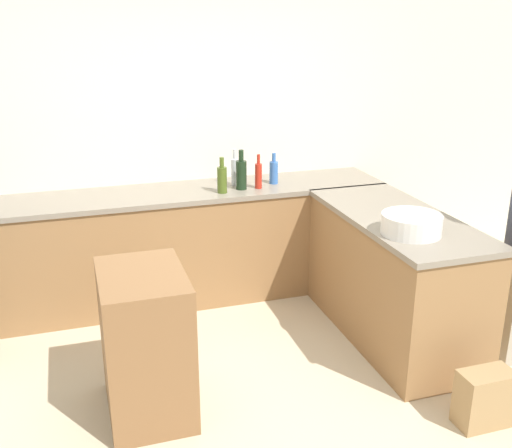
{
  "coord_description": "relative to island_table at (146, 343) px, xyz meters",
  "views": [
    {
      "loc": [
        -0.91,
        -2.86,
        2.25
      ],
      "look_at": [
        0.19,
        0.62,
        0.98
      ],
      "focal_mm": 42.0,
      "sensor_mm": 36.0,
      "label": 1
    }
  ],
  "objects": [
    {
      "name": "ground_plane",
      "position": [
        0.6,
        -0.25,
        -0.44
      ],
      "size": [
        14.0,
        14.0,
        0.0
      ],
      "primitive_type": "plane",
      "color": "beige"
    },
    {
      "name": "wall_back",
      "position": [
        0.6,
        1.78,
        0.91
      ],
      "size": [
        8.0,
        0.06,
        2.7
      ],
      "color": "silver",
      "rests_on": "ground_plane"
    },
    {
      "name": "counter_back",
      "position": [
        0.6,
        1.45,
        0.02
      ],
      "size": [
        3.15,
        0.63,
        0.93
      ],
      "color": "olive",
      "rests_on": "ground_plane"
    },
    {
      "name": "counter_peninsula",
      "position": [
        1.83,
        0.36,
        0.02
      ],
      "size": [
        0.69,
        1.6,
        0.93
      ],
      "color": "olive",
      "rests_on": "ground_plane"
    },
    {
      "name": "island_table",
      "position": [
        0.0,
        0.0,
        0.0
      ],
      "size": [
        0.48,
        0.67,
        0.89
      ],
      "color": "brown",
      "rests_on": "ground_plane"
    },
    {
      "name": "mixing_bowl",
      "position": [
        1.71,
        0.01,
        0.55
      ],
      "size": [
        0.38,
        0.38,
        0.13
      ],
      "color": "white",
      "rests_on": "counter_peninsula"
    },
    {
      "name": "olive_oil_bottle",
      "position": [
        0.8,
        1.29,
        0.6
      ],
      "size": [
        0.08,
        0.08,
        0.28
      ],
      "color": "#475B1E",
      "rests_on": "counter_back"
    },
    {
      "name": "hot_sauce_bottle",
      "position": [
        1.12,
        1.33,
        0.6
      ],
      "size": [
        0.06,
        0.06,
        0.28
      ],
      "color": "red",
      "rests_on": "counter_back"
    },
    {
      "name": "vinegar_bottle_clear",
      "position": [
        0.96,
        1.48,
        0.61
      ],
      "size": [
        0.06,
        0.06,
        0.3
      ],
      "color": "silver",
      "rests_on": "counter_back"
    },
    {
      "name": "wine_bottle_dark",
      "position": [
        0.98,
        1.34,
        0.61
      ],
      "size": [
        0.09,
        0.09,
        0.32
      ],
      "color": "black",
      "rests_on": "counter_back"
    },
    {
      "name": "water_bottle_blue",
      "position": [
        1.28,
        1.43,
        0.59
      ],
      "size": [
        0.07,
        0.07,
        0.26
      ],
      "color": "#386BB7",
      "rests_on": "counter_back"
    },
    {
      "name": "paper_bag",
      "position": [
        1.82,
        -0.73,
        -0.27
      ],
      "size": [
        0.32,
        0.18,
        0.34
      ],
      "color": "#A88456",
      "rests_on": "ground_plane"
    }
  ]
}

